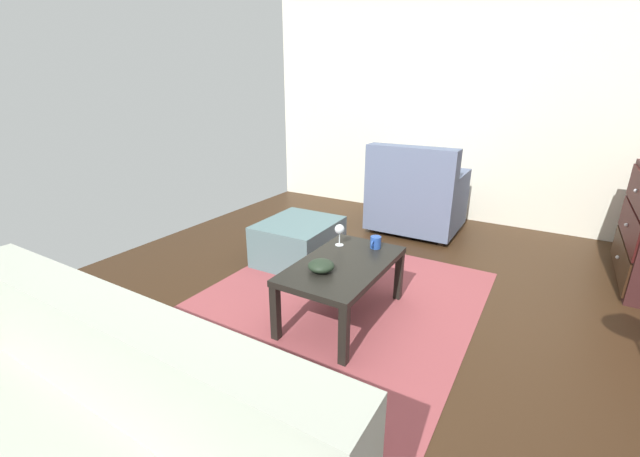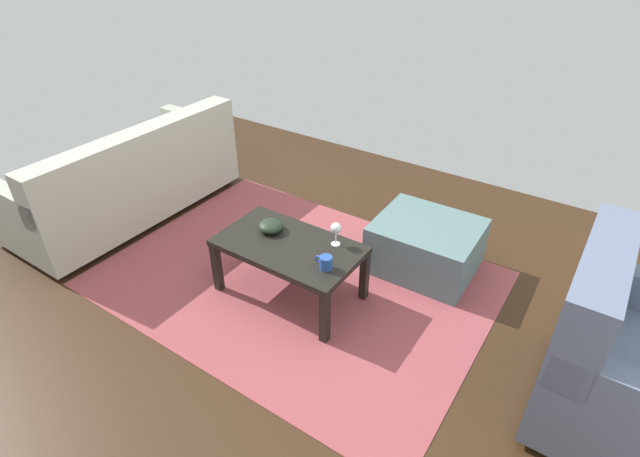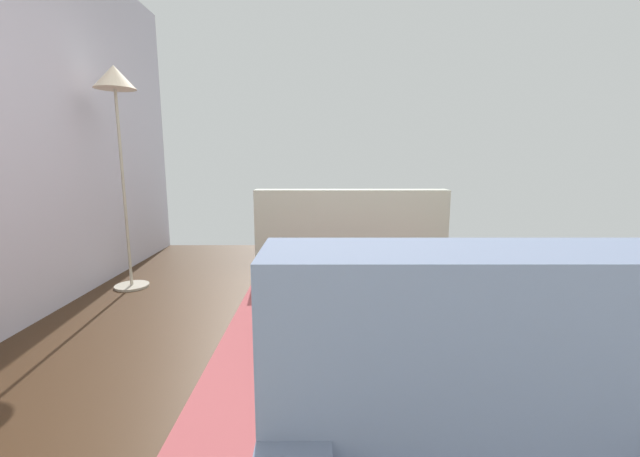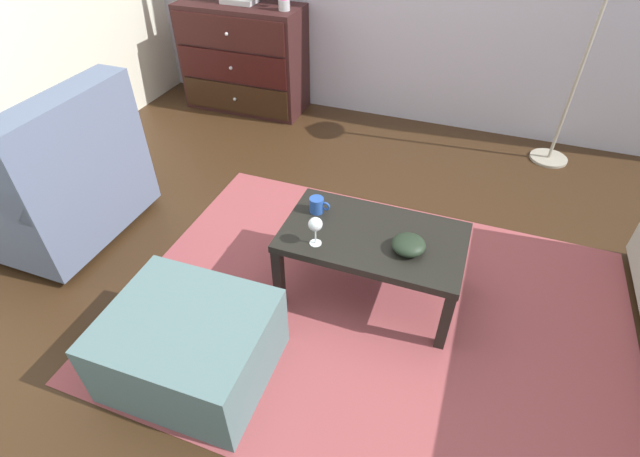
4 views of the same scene
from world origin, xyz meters
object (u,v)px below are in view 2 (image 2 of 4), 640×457
couch_large (128,180)px  armchair (627,364)px  coffee_table (289,250)px  ottoman (426,246)px  wine_glass (336,229)px  mug (326,263)px  bowl_decorative (271,226)px

couch_large → armchair: (-3.64, -0.04, 0.05)m
coffee_table → ottoman: coffee_table is taller
wine_glass → ottoman: size_ratio=0.22×
wine_glass → ottoman: (-0.37, -0.61, -0.34)m
wine_glass → mug: size_ratio=1.38×
armchair → ottoman: size_ratio=1.34×
coffee_table → mug: mug is taller
armchair → mug: bearing=7.9°
bowl_decorative → ottoman: bearing=-138.7°
wine_glass → mug: 0.27m
mug → couch_large: size_ratio=0.06×
coffee_table → bowl_decorative: (0.19, -0.06, 0.09)m
mug → couch_large: 2.08m
wine_glass → couch_large: (1.98, 0.07, -0.21)m
wine_glass → armchair: (-1.66, 0.03, -0.15)m
coffee_table → armchair: size_ratio=0.98×
bowl_decorative → armchair: armchair is taller
coffee_table → wine_glass: wine_glass is taller
coffee_table → armchair: armchair is taller
coffee_table → couch_large: bearing=-3.1°
couch_large → ottoman: (-2.36, -0.67, -0.13)m
mug → ottoman: bearing=-109.0°
bowl_decorative → ottoman: (-0.81, -0.71, -0.26)m
armchair → wine_glass: bearing=-0.9°
wine_glass → couch_large: 2.00m
armchair → ottoman: 1.44m
mug → armchair: size_ratio=0.12×
coffee_table → ottoman: bearing=-129.0°
couch_large → mug: bearing=175.1°
bowl_decorative → mug: bearing=165.2°
bowl_decorative → ottoman: 1.11m
bowl_decorative → couch_large: 1.55m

